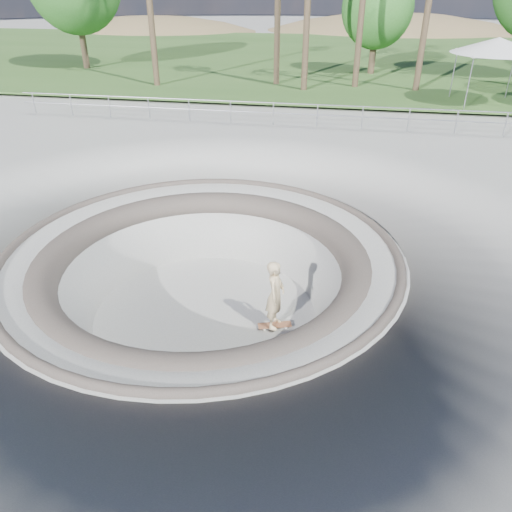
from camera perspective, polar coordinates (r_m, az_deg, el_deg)
name	(u,v)px	position (r m, az deg, el deg)	size (l,w,h in m)	color
ground	(202,252)	(12.91, -6.20, 0.50)	(180.00, 180.00, 0.00)	#A7A6A1
skate_bowl	(205,310)	(13.88, -5.79, -6.12)	(14.00, 14.00, 4.10)	#A7A6A1
grass_strip	(313,57)	(45.32, 6.55, 21.68)	(180.00, 36.00, 0.12)	#2E5020
distant_hills	(354,92)	(69.24, 11.15, 17.92)	(103.20, 45.00, 28.60)	olive
safety_railing	(273,114)	(23.70, 1.99, 15.96)	(25.00, 0.06, 1.03)	#92939A
skateboard	(275,325)	(13.26, 2.15, -7.91)	(0.91, 0.50, 0.09)	brown
skater	(275,295)	(12.69, 2.23, -4.43)	(0.69, 0.46, 1.90)	#CBB283
canopy_white	(498,46)	(29.80, 25.91, 20.81)	(6.37, 6.37, 3.23)	#92939A
bushy_tree_mid	(378,8)	(37.14, 13.72, 25.80)	(4.64, 4.22, 6.69)	brown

